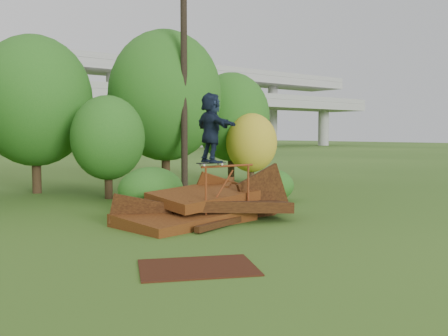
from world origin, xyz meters
TOP-DOWN VIEW (x-y plane):
  - ground at (0.00, 0.00)m, footprint 240.00×240.00m
  - scrap_pile at (-0.90, 2.76)m, footprint 5.65×3.21m
  - grind_rail at (-0.64, 2.02)m, footprint 1.82×0.12m
  - skateboard at (-1.22, 2.04)m, footprint 0.85×0.25m
  - skater at (-1.22, 2.04)m, footprint 0.79×1.85m
  - flat_plate at (-4.08, -1.31)m, footprint 2.68×2.40m
  - tree_1 at (-2.54, 12.76)m, footprint 4.84×4.84m
  - tree_2 at (-0.93, 9.15)m, footprint 2.88×2.88m
  - tree_3 at (3.05, 11.29)m, footprint 5.34×5.34m
  - tree_4 at (7.32, 9.97)m, footprint 2.61×2.61m
  - tree_5 at (7.63, 11.97)m, footprint 4.16×4.16m
  - shrub_left at (-1.38, 5.08)m, footprint 2.15×1.99m
  - shrub_right at (3.55, 4.56)m, footprint 1.73×1.58m
  - utility_pole at (2.48, 8.85)m, footprint 1.40×0.28m

SIDE VIEW (x-z plane):
  - ground at x=0.00m, z-range 0.00..0.00m
  - flat_plate at x=-4.08m, z-range 0.00..0.03m
  - scrap_pile at x=-0.90m, z-range -0.60..1.38m
  - shrub_right at x=3.55m, z-range 0.00..1.22m
  - shrub_left at x=-1.38m, z-range 0.00..1.49m
  - grind_rail at x=-0.64m, z-range 0.30..1.98m
  - skateboard at x=-1.22m, z-range 1.71..1.80m
  - tree_4 at x=7.32m, z-range 0.29..3.89m
  - tree_2 at x=-0.93m, z-range 0.37..4.43m
  - skater at x=-1.22m, z-range 1.77..3.70m
  - tree_5 at x=7.63m, z-range 0.52..6.37m
  - tree_1 at x=-2.54m, z-range 0.58..7.32m
  - tree_3 at x=3.05m, z-range 0.63..8.04m
  - utility_pole at x=2.48m, z-range 0.07..11.19m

